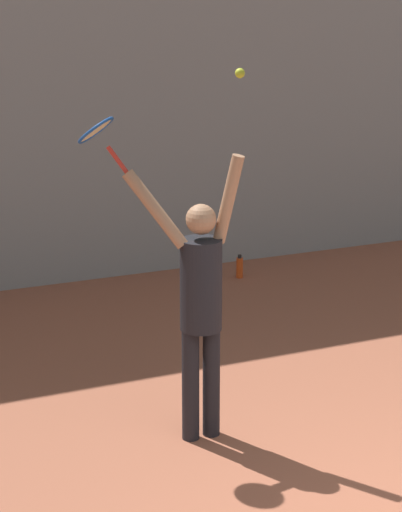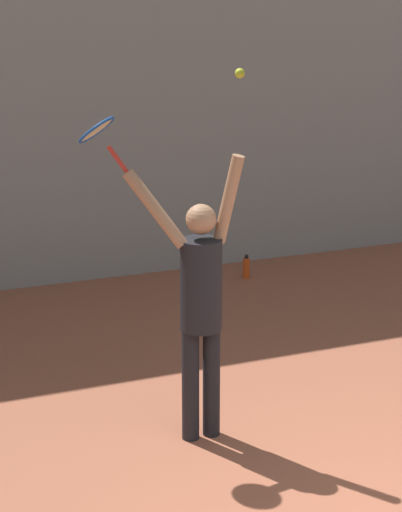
# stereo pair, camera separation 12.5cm
# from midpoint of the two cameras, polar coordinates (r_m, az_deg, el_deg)

# --- Properties ---
(back_wall) EXTENTS (18.00, 0.10, 5.00)m
(back_wall) POSITION_cam_midpoint_polar(r_m,az_deg,el_deg) (10.52, -4.44, 12.00)
(back_wall) COLOR gray
(back_wall) RESTS_ON ground_plane
(tennis_player) EXTENTS (0.82, 0.47, 2.16)m
(tennis_player) POSITION_cam_midpoint_polar(r_m,az_deg,el_deg) (6.73, 0.48, -2.58)
(tennis_player) COLOR black
(tennis_player) RESTS_ON ground_plane
(tennis_racket) EXTENTS (0.39, 0.40, 0.40)m
(tennis_racket) POSITION_cam_midpoint_polar(r_m,az_deg,el_deg) (6.60, -5.79, 7.56)
(tennis_racket) COLOR red
(tennis_ball) EXTENTS (0.07, 0.07, 0.07)m
(tennis_ball) POSITION_cam_midpoint_polar(r_m,az_deg,el_deg) (6.33, 2.98, 11.17)
(tennis_ball) COLOR #CCDB2D
(water_bottle) EXTENTS (0.08, 0.08, 0.28)m
(water_bottle) POSITION_cam_midpoint_polar(r_m,az_deg,el_deg) (10.80, 3.14, -0.71)
(water_bottle) COLOR #D84C19
(water_bottle) RESTS_ON ground_plane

